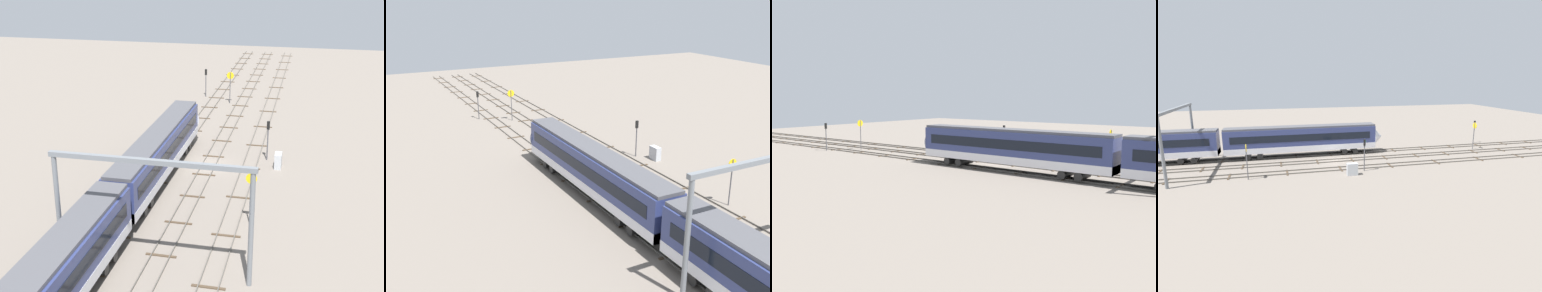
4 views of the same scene
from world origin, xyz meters
TOP-DOWN VIEW (x-y plane):
  - ground_plane at (0.00, 0.00)m, footprint 156.96×156.96m
  - track_near_foreground at (0.00, -4.31)m, footprint 140.96×2.40m
  - track_second_near at (-0.00, 0.00)m, footprint 140.96×2.40m
  - track_with_train at (-0.00, 4.31)m, footprint 140.96×2.40m
  - overhead_gantry at (-21.33, -0.04)m, footprint 0.40×14.51m
  - speed_sign_near_foreground at (25.56, 1.76)m, footprint 0.14×1.06m
  - speed_sign_mid_trackside at (-12.33, -5.94)m, footprint 0.14×0.93m
  - signal_light_trackside_approach at (3.02, -5.94)m, footprint 0.31×0.32m
  - signal_light_trackside_departure at (28.68, 6.09)m, footprint 0.31×0.32m
  - relay_cabinet at (0.97, -7.30)m, footprint 1.46×0.72m

SIDE VIEW (x-z plane):
  - ground_plane at x=0.00m, z-range 0.00..0.00m
  - track_second_near at x=0.00m, z-range -0.01..0.15m
  - track_with_train at x=0.00m, z-range -0.01..0.15m
  - track_near_foreground at x=0.00m, z-range -0.01..0.15m
  - relay_cabinet at x=0.97m, z-range 0.00..1.61m
  - signal_light_trackside_departure at x=28.68m, z-range 0.69..5.08m
  - signal_light_trackside_approach at x=3.02m, z-range 0.70..5.16m
  - speed_sign_mid_trackside at x=-12.33m, z-range 0.73..5.35m
  - speed_sign_near_foreground at x=25.56m, z-range 0.84..5.63m
  - overhead_gantry at x=-21.33m, z-range 1.94..10.71m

